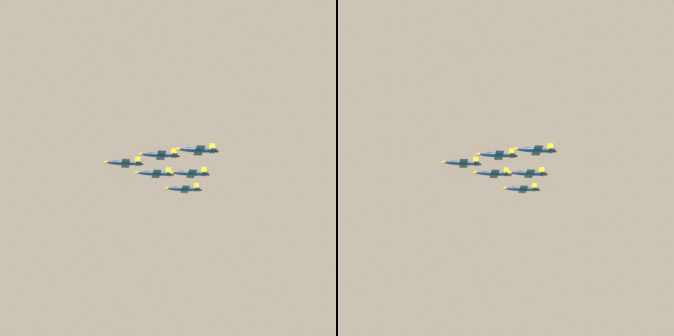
% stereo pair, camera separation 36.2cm
% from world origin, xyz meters
% --- Properties ---
extents(jet_lead, '(15.24, 9.27, 3.20)m').
position_xyz_m(jet_lead, '(-19.15, 21.09, 94.55)').
color(jet_lead, navy).
extents(jet_left_wingman, '(15.26, 9.30, 3.21)m').
position_xyz_m(jet_left_wingman, '(-7.26, 10.07, 94.21)').
color(jet_left_wingman, navy).
extents(jet_right_wingman, '(15.53, 9.41, 3.27)m').
position_xyz_m(jet_right_wingman, '(-6.36, 31.05, 94.54)').
color(jet_right_wingman, navy).
extents(jet_left_outer, '(15.39, 9.34, 3.24)m').
position_xyz_m(jet_left_outer, '(4.63, -0.95, 92.43)').
color(jet_left_outer, navy).
extents(jet_right_outer, '(15.41, 9.40, 3.24)m').
position_xyz_m(jet_right_outer, '(6.43, 41.01, 92.08)').
color(jet_right_outer, navy).
extents(jet_slot_rear, '(15.32, 9.29, 3.22)m').
position_xyz_m(jet_slot_rear, '(5.53, 20.03, 91.29)').
color(jet_slot_rear, navy).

